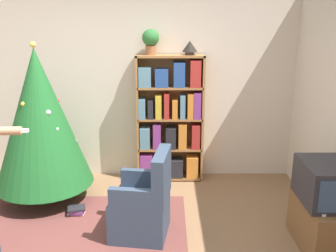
{
  "coord_description": "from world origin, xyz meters",
  "views": [
    {
      "loc": [
        0.53,
        -3.04,
        2.18
      ],
      "look_at": [
        0.54,
        0.93,
        1.05
      ],
      "focal_mm": 40.0,
      "sensor_mm": 36.0,
      "label": 1
    }
  ],
  "objects_px": {
    "armchair": "(144,206)",
    "potted_plant": "(150,40)",
    "television": "(327,183)",
    "bookshelf": "(170,121)",
    "christmas_tree": "(40,119)",
    "table_lamp": "(189,47)"
  },
  "relations": [
    {
      "from": "christmas_tree",
      "to": "potted_plant",
      "type": "height_order",
      "value": "potted_plant"
    },
    {
      "from": "table_lamp",
      "to": "christmas_tree",
      "type": "bearing_deg",
      "value": -160.48
    },
    {
      "from": "television",
      "to": "bookshelf",
      "type": "bearing_deg",
      "value": 131.34
    },
    {
      "from": "television",
      "to": "christmas_tree",
      "type": "xyz_separation_m",
      "value": [
        -3.03,
        1.05,
        0.35
      ]
    },
    {
      "from": "bookshelf",
      "to": "armchair",
      "type": "relative_size",
      "value": 1.89
    },
    {
      "from": "television",
      "to": "armchair",
      "type": "distance_m",
      "value": 1.81
    },
    {
      "from": "television",
      "to": "potted_plant",
      "type": "xyz_separation_m",
      "value": [
        -1.73,
        1.69,
        1.23
      ]
    },
    {
      "from": "bookshelf",
      "to": "christmas_tree",
      "type": "height_order",
      "value": "christmas_tree"
    },
    {
      "from": "armchair",
      "to": "potted_plant",
      "type": "distance_m",
      "value": 2.16
    },
    {
      "from": "christmas_tree",
      "to": "television",
      "type": "bearing_deg",
      "value": -19.1
    },
    {
      "from": "armchair",
      "to": "table_lamp",
      "type": "relative_size",
      "value": 4.6
    },
    {
      "from": "table_lamp",
      "to": "television",
      "type": "bearing_deg",
      "value": -54.05
    },
    {
      "from": "armchair",
      "to": "table_lamp",
      "type": "height_order",
      "value": "table_lamp"
    },
    {
      "from": "bookshelf",
      "to": "christmas_tree",
      "type": "xyz_separation_m",
      "value": [
        -1.55,
        -0.63,
        0.2
      ]
    },
    {
      "from": "armchair",
      "to": "potted_plant",
      "type": "height_order",
      "value": "potted_plant"
    },
    {
      "from": "television",
      "to": "christmas_tree",
      "type": "bearing_deg",
      "value": 160.9
    },
    {
      "from": "bookshelf",
      "to": "christmas_tree",
      "type": "distance_m",
      "value": 1.69
    },
    {
      "from": "bookshelf",
      "to": "table_lamp",
      "type": "xyz_separation_m",
      "value": [
        0.25,
        0.01,
        0.99
      ]
    },
    {
      "from": "television",
      "to": "christmas_tree",
      "type": "distance_m",
      "value": 3.22
    },
    {
      "from": "bookshelf",
      "to": "potted_plant",
      "type": "bearing_deg",
      "value": 177.61
    },
    {
      "from": "christmas_tree",
      "to": "table_lamp",
      "type": "height_order",
      "value": "christmas_tree"
    },
    {
      "from": "television",
      "to": "potted_plant",
      "type": "bearing_deg",
      "value": 135.71
    }
  ]
}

